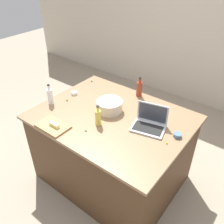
% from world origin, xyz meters
% --- Properties ---
extents(ground_plane, '(12.00, 12.00, 0.00)m').
position_xyz_m(ground_plane, '(0.00, 0.00, 0.00)').
color(ground_plane, gray).
extents(wall_back, '(8.00, 0.10, 2.60)m').
position_xyz_m(wall_back, '(0.00, 2.34, 1.30)').
color(wall_back, beige).
rests_on(wall_back, ground).
extents(island_counter, '(1.54, 1.20, 0.90)m').
position_xyz_m(island_counter, '(0.00, 0.00, 0.45)').
color(island_counter, '#4C331E').
rests_on(island_counter, ground).
extents(laptop, '(0.35, 0.30, 0.22)m').
position_xyz_m(laptop, '(0.39, 0.08, 0.95)').
color(laptop, '#B7B7BC').
rests_on(laptop, island_counter).
extents(mixing_bowl_large, '(0.28, 0.28, 0.12)m').
position_xyz_m(mixing_bowl_large, '(-0.08, 0.06, 0.96)').
color(mixing_bowl_large, beige).
rests_on(mixing_bowl_large, island_counter).
extents(bottle_vinegar, '(0.06, 0.06, 0.24)m').
position_xyz_m(bottle_vinegar, '(-0.68, -0.22, 0.99)').
color(bottle_vinegar, white).
rests_on(bottle_vinegar, island_counter).
extents(bottle_oil, '(0.06, 0.06, 0.21)m').
position_xyz_m(bottle_oil, '(-0.02, -0.19, 0.99)').
color(bottle_oil, '#DBC64C').
rests_on(bottle_oil, island_counter).
extents(bottle_soy, '(0.07, 0.07, 0.24)m').
position_xyz_m(bottle_soy, '(-0.01, 0.51, 0.99)').
color(bottle_soy, maroon).
rests_on(bottle_soy, island_counter).
extents(cutting_board, '(0.31, 0.21, 0.02)m').
position_xyz_m(cutting_board, '(-0.34, -0.49, 0.91)').
color(cutting_board, '#AD7F4C').
rests_on(cutting_board, island_counter).
extents(butter_stick_left, '(0.11, 0.04, 0.04)m').
position_xyz_m(butter_stick_left, '(-0.31, -0.49, 0.94)').
color(butter_stick_left, '#F4E58C').
rests_on(butter_stick_left, cutting_board).
extents(ramekin_small, '(0.07, 0.07, 0.04)m').
position_xyz_m(ramekin_small, '(-0.62, 0.08, 0.92)').
color(ramekin_small, white).
rests_on(ramekin_small, island_counter).
extents(ramekin_medium, '(0.07, 0.07, 0.04)m').
position_xyz_m(ramekin_medium, '(0.67, 0.11, 0.92)').
color(ramekin_medium, slate).
rests_on(ramekin_medium, island_counter).
extents(candy_0, '(0.02, 0.02, 0.02)m').
position_xyz_m(candy_0, '(-0.58, -0.07, 0.91)').
color(candy_0, orange).
rests_on(candy_0, island_counter).
extents(candy_1, '(0.01, 0.01, 0.01)m').
position_xyz_m(candy_1, '(0.64, -0.04, 0.91)').
color(candy_1, yellow).
rests_on(candy_1, island_counter).
extents(candy_2, '(0.02, 0.02, 0.02)m').
position_xyz_m(candy_2, '(-0.67, 0.44, 0.91)').
color(candy_2, green).
rests_on(candy_2, island_counter).
extents(candy_3, '(0.01, 0.01, 0.01)m').
position_xyz_m(candy_3, '(-0.04, -0.35, 0.91)').
color(candy_3, green).
rests_on(candy_3, island_counter).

